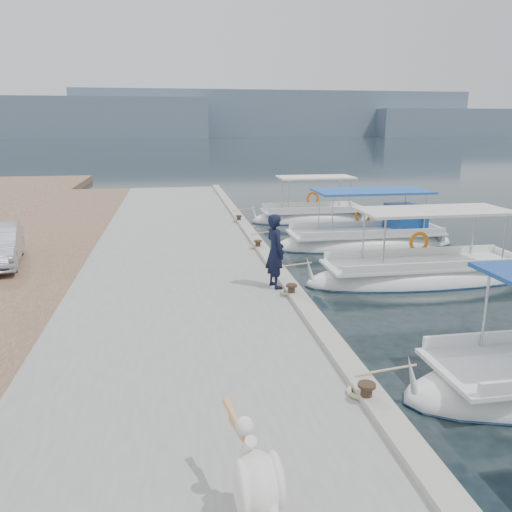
# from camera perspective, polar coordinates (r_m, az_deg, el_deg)

# --- Properties ---
(ground) EXTENTS (400.00, 400.00, 0.00)m
(ground) POSITION_cam_1_polar(r_m,az_deg,el_deg) (11.54, 7.48, -9.35)
(ground) COLOR black
(ground) RESTS_ON ground
(concrete_quay) EXTENTS (6.00, 40.00, 0.50)m
(concrete_quay) POSITION_cam_1_polar(r_m,az_deg,el_deg) (15.70, -8.43, -1.84)
(concrete_quay) COLOR gray
(concrete_quay) RESTS_ON ground
(quay_curb) EXTENTS (0.44, 40.00, 0.12)m
(quay_curb) POSITION_cam_1_polar(r_m,az_deg,el_deg) (15.89, 1.60, -0.31)
(quay_curb) COLOR #9D988B
(quay_curb) RESTS_ON concrete_quay
(cobblestone_strip) EXTENTS (4.00, 40.00, 0.50)m
(cobblestone_strip) POSITION_cam_1_polar(r_m,az_deg,el_deg) (16.42, -26.15, -2.49)
(cobblestone_strip) COLOR brown
(cobblestone_strip) RESTS_ON ground
(distant_hills) EXTENTS (330.00, 60.00, 18.00)m
(distant_hills) POSITION_cam_1_polar(r_m,az_deg,el_deg) (214.10, -0.69, 15.54)
(distant_hills) COLOR slate
(distant_hills) RESTS_ON ground
(fishing_caique_c) EXTENTS (7.57, 2.12, 2.83)m
(fishing_caique_c) POSITION_cam_1_polar(r_m,az_deg,el_deg) (16.34, 18.53, -2.26)
(fishing_caique_c) COLOR white
(fishing_caique_c) RESTS_ON ground
(fishing_caique_d) EXTENTS (7.42, 2.35, 2.83)m
(fishing_caique_d) POSITION_cam_1_polar(r_m,az_deg,el_deg) (20.43, 12.59, 1.67)
(fishing_caique_d) COLOR white
(fishing_caique_d) RESTS_ON ground
(fishing_caique_e) EXTENTS (6.14, 2.07, 2.83)m
(fishing_caique_e) POSITION_cam_1_polar(r_m,az_deg,el_deg) (25.31, 6.38, 4.28)
(fishing_caique_e) COLOR white
(fishing_caique_e) RESTS_ON ground
(mooring_bollards) EXTENTS (0.28, 20.28, 0.33)m
(mooring_bollards) POSITION_cam_1_polar(r_m,az_deg,el_deg) (12.55, 4.08, -3.85)
(mooring_bollards) COLOR black
(mooring_bollards) RESTS_ON concrete_quay
(pelican) EXTENTS (0.65, 1.44, 1.11)m
(pelican) POSITION_cam_1_polar(r_m,az_deg,el_deg) (5.75, 0.11, -24.25)
(pelican) COLOR tan
(pelican) RESTS_ON concrete_quay
(fisherman) EXTENTS (0.64, 0.82, 1.97)m
(fisherman) POSITION_cam_1_polar(r_m,az_deg,el_deg) (13.08, 2.20, 0.56)
(fisherman) COLOR black
(fisherman) RESTS_ON concrete_quay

